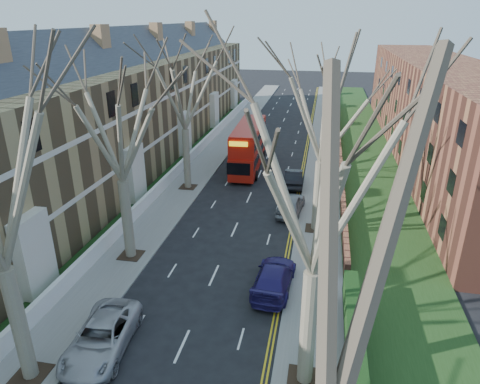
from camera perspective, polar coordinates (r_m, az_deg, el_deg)
The scene contains 15 objects.
pavement_left at distance 48.46m, azimuth -3.34°, elevation 5.35°, with size 3.00×102.00×0.12m, color slate.
pavement_right at distance 47.03m, azimuth 11.02°, elevation 4.44°, with size 3.00×102.00×0.12m, color slate.
terrace_left at distance 42.50m, azimuth -16.43°, elevation 9.69°, with size 9.70×78.00×13.60m.
flats_right at distance 51.10m, azimuth 24.64°, elevation 9.97°, with size 13.97×54.00×10.00m.
front_wall_left at distance 41.48m, azimuth -8.29°, elevation 3.00°, with size 0.30×78.00×1.00m.
grass_verge_right at distance 47.25m, azimuth 16.49°, elevation 4.12°, with size 6.00×102.00×0.06m.
tree_left_far at distance 25.13m, azimuth -16.31°, elevation 10.08°, with size 10.15×10.15×14.22m.
tree_left_dist at distance 36.01m, azimuth -7.65°, elevation 14.75°, with size 10.50×10.50×14.71m.
tree_right_mid at distance 14.61m, azimuth 10.65°, elevation 3.39°, with size 10.50×10.50×14.71m.
tree_right_far at distance 28.29m, azimuth 11.23°, elevation 11.84°, with size 10.15×10.15×14.22m.
double_decker_bus at distance 42.64m, azimuth 1.14°, elevation 5.91°, with size 2.91×10.41×4.34m.
car_left_far at distance 21.45m, azimuth -17.94°, elevation -17.92°, with size 2.40×5.20×1.45m, color #ACABB1.
car_right_near at distance 24.39m, azimuth 4.55°, elevation -11.30°, with size 2.02×4.96×1.44m, color navy.
car_right_mid at distance 33.35m, azimuth 6.78°, elevation -1.59°, with size 1.78×4.43×1.51m, color gray.
car_right_far at distance 38.84m, azimuth 7.16°, elevation 1.89°, with size 1.56×4.47×1.47m, color black.
Camera 1 is at (5.67, -5.85, 14.21)m, focal length 32.00 mm.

